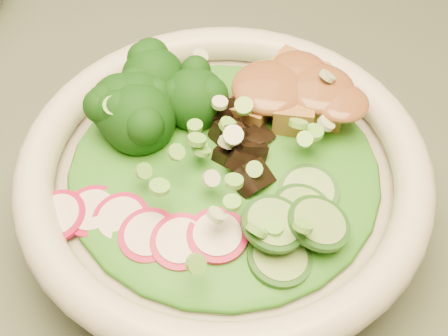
# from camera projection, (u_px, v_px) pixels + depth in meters

# --- Properties ---
(dining_table) EXTENTS (1.20, 0.80, 0.75)m
(dining_table) POSITION_uv_depth(u_px,v_px,m) (136.00, 335.00, 0.54)
(dining_table) COLOR black
(dining_table) RESTS_ON ground
(salad_bowl) EXTENTS (0.29, 0.29, 0.08)m
(salad_bowl) POSITION_uv_depth(u_px,v_px,m) (224.00, 186.00, 0.45)
(salad_bowl) COLOR beige
(salad_bowl) RESTS_ON dining_table
(lettuce_bed) EXTENTS (0.22, 0.22, 0.03)m
(lettuce_bed) POSITION_uv_depth(u_px,v_px,m) (224.00, 167.00, 0.43)
(lettuce_bed) COLOR #1D6A16
(lettuce_bed) RESTS_ON salad_bowl
(broccoli_florets) EXTENTS (0.10, 0.10, 0.05)m
(broccoli_florets) POSITION_uv_depth(u_px,v_px,m) (154.00, 104.00, 0.45)
(broccoli_florets) COLOR black
(broccoli_florets) RESTS_ON salad_bowl
(radish_slices) EXTENTS (0.12, 0.07, 0.02)m
(radish_slices) POSITION_uv_depth(u_px,v_px,m) (151.00, 229.00, 0.39)
(radish_slices) COLOR #A10C39
(radish_slices) RESTS_ON salad_bowl
(cucumber_slices) EXTENTS (0.09, 0.09, 0.04)m
(cucumber_slices) POSITION_uv_depth(u_px,v_px,m) (303.00, 214.00, 0.39)
(cucumber_slices) COLOR #81AE61
(cucumber_slices) RESTS_ON salad_bowl
(mushroom_heap) EXTENTS (0.09, 0.09, 0.04)m
(mushroom_heap) POSITION_uv_depth(u_px,v_px,m) (237.00, 142.00, 0.43)
(mushroom_heap) COLOR black
(mushroom_heap) RESTS_ON salad_bowl
(tofu_cubes) EXTENTS (0.11, 0.09, 0.04)m
(tofu_cubes) POSITION_uv_depth(u_px,v_px,m) (289.00, 104.00, 0.45)
(tofu_cubes) COLOR #986332
(tofu_cubes) RESTS_ON salad_bowl
(peanut_sauce) EXTENTS (0.07, 0.06, 0.02)m
(peanut_sauce) POSITION_uv_depth(u_px,v_px,m) (291.00, 90.00, 0.44)
(peanut_sauce) COLOR brown
(peanut_sauce) RESTS_ON tofu_cubes
(scallion_garnish) EXTENTS (0.20, 0.20, 0.03)m
(scallion_garnish) POSITION_uv_depth(u_px,v_px,m) (224.00, 142.00, 0.41)
(scallion_garnish) COLOR #64B23F
(scallion_garnish) RESTS_ON salad_bowl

